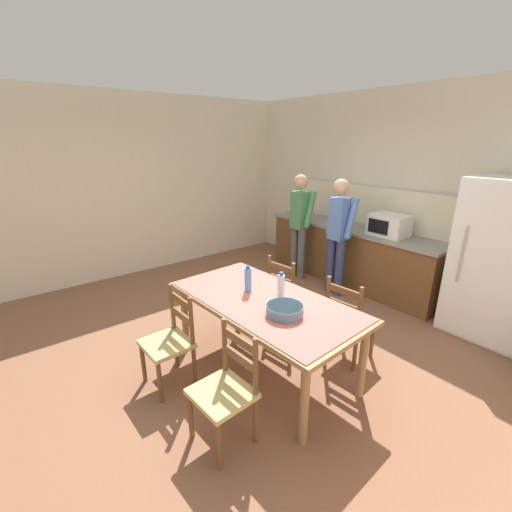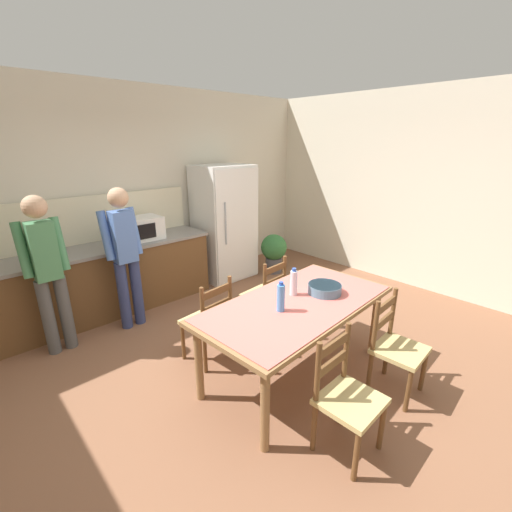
{
  "view_description": "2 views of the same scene",
  "coord_description": "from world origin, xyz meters",
  "px_view_note": "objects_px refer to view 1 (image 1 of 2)",
  "views": [
    {
      "loc": [
        2.45,
        -2.14,
        2.2
      ],
      "look_at": [
        -0.34,
        0.05,
        0.98
      ],
      "focal_mm": 24.0,
      "sensor_mm": 36.0,
      "label": 1
    },
    {
      "loc": [
        -1.98,
        -2.1,
        2.17
      ],
      "look_at": [
        0.1,
        0.14,
        1.14
      ],
      "focal_mm": 24.0,
      "sensor_mm": 36.0,
      "label": 2
    }
  ],
  "objects_px": {
    "chair_side_near_right": "(226,390)",
    "chair_side_far_right": "(348,320)",
    "bottle_off_centre": "(281,287)",
    "serving_bowl": "(285,309)",
    "person_at_sink": "(299,221)",
    "dining_table": "(264,307)",
    "bottle_near_centre": "(248,280)",
    "chair_side_near_left": "(170,341)",
    "microwave": "(389,225)",
    "chair_side_far_left": "(288,293)",
    "refrigerator": "(499,261)",
    "person_at_counter": "(338,231)"
  },
  "relations": [
    {
      "from": "chair_side_near_right",
      "to": "chair_side_far_right",
      "type": "height_order",
      "value": "same"
    },
    {
      "from": "bottle_off_centre",
      "to": "serving_bowl",
      "type": "height_order",
      "value": "bottle_off_centre"
    },
    {
      "from": "chair_side_near_right",
      "to": "person_at_sink",
      "type": "height_order",
      "value": "person_at_sink"
    },
    {
      "from": "person_at_sink",
      "to": "dining_table",
      "type": "bearing_deg",
      "value": -142.3
    },
    {
      "from": "chair_side_near_right",
      "to": "bottle_near_centre",
      "type": "bearing_deg",
      "value": 129.98
    },
    {
      "from": "bottle_near_centre",
      "to": "serving_bowl",
      "type": "height_order",
      "value": "bottle_near_centre"
    },
    {
      "from": "chair_side_near_left",
      "to": "microwave",
      "type": "bearing_deg",
      "value": 86.62
    },
    {
      "from": "bottle_off_centre",
      "to": "chair_side_far_left",
      "type": "xyz_separation_m",
      "value": [
        -0.56,
        0.63,
        -0.46
      ]
    },
    {
      "from": "microwave",
      "to": "chair_side_near_right",
      "type": "bearing_deg",
      "value": -76.92
    },
    {
      "from": "serving_bowl",
      "to": "chair_side_far_left",
      "type": "xyz_separation_m",
      "value": [
        -0.8,
        0.81,
        -0.38
      ]
    },
    {
      "from": "chair_side_far_left",
      "to": "person_at_sink",
      "type": "relative_size",
      "value": 0.54
    },
    {
      "from": "bottle_near_centre",
      "to": "bottle_off_centre",
      "type": "xyz_separation_m",
      "value": [
        0.33,
        0.14,
        0.0
      ]
    },
    {
      "from": "serving_bowl",
      "to": "chair_side_near_right",
      "type": "height_order",
      "value": "chair_side_near_right"
    },
    {
      "from": "dining_table",
      "to": "chair_side_far_right",
      "type": "distance_m",
      "value": 0.92
    },
    {
      "from": "refrigerator",
      "to": "dining_table",
      "type": "distance_m",
      "value": 2.72
    },
    {
      "from": "microwave",
      "to": "chair_side_far_right",
      "type": "distance_m",
      "value": 1.93
    },
    {
      "from": "dining_table",
      "to": "bottle_near_centre",
      "type": "height_order",
      "value": "bottle_near_centre"
    },
    {
      "from": "serving_bowl",
      "to": "refrigerator",
      "type": "bearing_deg",
      "value": 73.27
    },
    {
      "from": "dining_table",
      "to": "chair_side_near_right",
      "type": "relative_size",
      "value": 2.15
    },
    {
      "from": "dining_table",
      "to": "bottle_near_centre",
      "type": "distance_m",
      "value": 0.31
    },
    {
      "from": "microwave",
      "to": "chair_side_near_left",
      "type": "bearing_deg",
      "value": -91.71
    },
    {
      "from": "refrigerator",
      "to": "chair_side_far_right",
      "type": "height_order",
      "value": "refrigerator"
    },
    {
      "from": "chair_side_near_left",
      "to": "person_at_counter",
      "type": "distance_m",
      "value": 2.85
    },
    {
      "from": "refrigerator",
      "to": "serving_bowl",
      "type": "xyz_separation_m",
      "value": [
        -0.76,
        -2.53,
        -0.08
      ]
    },
    {
      "from": "bottle_near_centre",
      "to": "chair_side_far_right",
      "type": "xyz_separation_m",
      "value": [
        0.62,
        0.81,
        -0.46
      ]
    },
    {
      "from": "person_at_counter",
      "to": "dining_table",
      "type": "bearing_deg",
      "value": -159.22
    },
    {
      "from": "serving_bowl",
      "to": "chair_side_near_right",
      "type": "distance_m",
      "value": 0.81
    },
    {
      "from": "serving_bowl",
      "to": "bottle_off_centre",
      "type": "bearing_deg",
      "value": 144.02
    },
    {
      "from": "refrigerator",
      "to": "bottle_off_centre",
      "type": "relative_size",
      "value": 6.73
    },
    {
      "from": "chair_side_near_left",
      "to": "dining_table",
      "type": "bearing_deg",
      "value": 62.68
    },
    {
      "from": "microwave",
      "to": "dining_table",
      "type": "xyz_separation_m",
      "value": [
        0.28,
        -2.5,
        -0.36
      ]
    },
    {
      "from": "microwave",
      "to": "dining_table",
      "type": "height_order",
      "value": "microwave"
    },
    {
      "from": "refrigerator",
      "to": "serving_bowl",
      "type": "bearing_deg",
      "value": -106.73
    },
    {
      "from": "person_at_counter",
      "to": "bottle_off_centre",
      "type": "bearing_deg",
      "value": -155.64
    },
    {
      "from": "bottle_off_centre",
      "to": "chair_side_near_right",
      "type": "distance_m",
      "value": 1.06
    },
    {
      "from": "bottle_near_centre",
      "to": "serving_bowl",
      "type": "xyz_separation_m",
      "value": [
        0.57,
        -0.04,
        -0.07
      ]
    },
    {
      "from": "chair_side_near_right",
      "to": "chair_side_far_right",
      "type": "bearing_deg",
      "value": 89.3
    },
    {
      "from": "bottle_off_centre",
      "to": "serving_bowl",
      "type": "relative_size",
      "value": 0.84
    },
    {
      "from": "bottle_near_centre",
      "to": "chair_side_far_left",
      "type": "relative_size",
      "value": 0.3
    },
    {
      "from": "chair_side_near_left",
      "to": "chair_side_near_right",
      "type": "xyz_separation_m",
      "value": [
        0.85,
        0.05,
        0.0
      ]
    },
    {
      "from": "chair_side_far_right",
      "to": "microwave",
      "type": "bearing_deg",
      "value": -73.86
    },
    {
      "from": "person_at_sink",
      "to": "chair_side_far_left",
      "type": "bearing_deg",
      "value": -139.2
    },
    {
      "from": "dining_table",
      "to": "chair_side_far_right",
      "type": "height_order",
      "value": "chair_side_far_right"
    },
    {
      "from": "chair_side_far_left",
      "to": "microwave",
      "type": "bearing_deg",
      "value": -102.4
    },
    {
      "from": "dining_table",
      "to": "chair_side_far_left",
      "type": "height_order",
      "value": "chair_side_far_left"
    },
    {
      "from": "refrigerator",
      "to": "chair_side_far_left",
      "type": "height_order",
      "value": "refrigerator"
    },
    {
      "from": "chair_side_far_left",
      "to": "chair_side_far_right",
      "type": "xyz_separation_m",
      "value": [
        0.85,
        0.05,
        0.0
      ]
    },
    {
      "from": "bottle_off_centre",
      "to": "chair_side_far_right",
      "type": "xyz_separation_m",
      "value": [
        0.3,
        0.67,
        -0.46
      ]
    },
    {
      "from": "microwave",
      "to": "person_at_counter",
      "type": "height_order",
      "value": "person_at_counter"
    },
    {
      "from": "person_at_sink",
      "to": "chair_side_near_right",
      "type": "bearing_deg",
      "value": -143.77
    }
  ]
}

